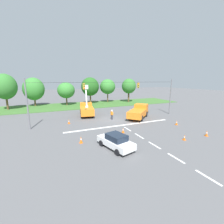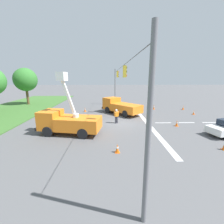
# 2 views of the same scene
# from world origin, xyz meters

# --- Properties ---
(ground_plane) EXTENTS (200.00, 200.00, 0.00)m
(ground_plane) POSITION_xyz_m (0.00, 0.00, 0.00)
(ground_plane) COLOR #565659
(grass_verge) EXTENTS (56.00, 12.00, 0.10)m
(grass_verge) POSITION_xyz_m (0.00, 18.00, 0.05)
(grass_verge) COLOR #3D6B2D
(grass_verge) RESTS_ON ground
(lane_markings) EXTENTS (17.60, 15.25, 0.01)m
(lane_markings) POSITION_xyz_m (0.00, -4.95, 0.00)
(lane_markings) COLOR silver
(lane_markings) RESTS_ON ground
(signal_gantry) EXTENTS (26.20, 0.33, 7.20)m
(signal_gantry) POSITION_xyz_m (0.02, -0.00, 4.25)
(signal_gantry) COLOR slate
(signal_gantry) RESTS_ON ground
(tree_far_west) EXTENTS (5.13, 5.20, 8.43)m
(tree_far_west) POSITION_xyz_m (-19.26, 18.37, 5.47)
(tree_far_west) COLOR brown
(tree_far_west) RESTS_ON ground
(tree_west) EXTENTS (5.38, 4.70, 7.63)m
(tree_west) POSITION_xyz_m (-13.58, 21.33, 4.65)
(tree_west) COLOR brown
(tree_west) RESTS_ON ground
(tree_centre) EXTENTS (4.67, 4.91, 6.37)m
(tree_centre) POSITION_xyz_m (-5.51, 19.68, 4.18)
(tree_centre) COLOR brown
(tree_centre) RESTS_ON ground
(tree_east) EXTENTS (5.24, 4.67, 7.76)m
(tree_east) POSITION_xyz_m (1.41, 19.97, 5.06)
(tree_east) COLOR brown
(tree_east) RESTS_ON ground
(tree_far_east) EXTENTS (4.81, 4.47, 7.26)m
(tree_far_east) POSITION_xyz_m (7.10, 20.33, 4.96)
(tree_far_east) COLOR brown
(tree_far_east) RESTS_ON ground
(tree_east_end) EXTENTS (4.39, 4.48, 7.42)m
(tree_east_end) POSITION_xyz_m (13.34, 18.03, 5.09)
(tree_east_end) COLOR brown
(tree_east_end) RESTS_ON ground
(utility_truck_bucket_lift) EXTENTS (3.49, 6.45, 6.04)m
(utility_truck_bucket_lift) POSITION_xyz_m (-3.34, 5.42, 1.33)
(utility_truck_bucket_lift) COLOR orange
(utility_truck_bucket_lift) RESTS_ON ground
(utility_truck_support_near) EXTENTS (6.47, 6.22, 2.35)m
(utility_truck_support_near) POSITION_xyz_m (5.11, -0.44, 1.18)
(utility_truck_support_near) COLOR orange
(utility_truck_support_near) RESTS_ON ground
(sedan_white) EXTENTS (2.82, 4.61, 1.56)m
(sedan_white) POSITION_xyz_m (-4.20, -10.46, 0.79)
(sedan_white) COLOR white
(sedan_white) RESTS_ON ground
(road_worker) EXTENTS (0.37, 0.61, 1.77)m
(road_worker) POSITION_xyz_m (0.02, 0.39, 1.00)
(road_worker) COLOR #383842
(road_worker) RESTS_ON ground
(traffic_cone_foreground_left) EXTENTS (0.36, 0.36, 0.80)m
(traffic_cone_foreground_left) POSITION_xyz_m (-7.23, -7.71, 0.40)
(traffic_cone_foreground_left) COLOR orange
(traffic_cone_foreground_left) RESTS_ON ground
(traffic_cone_foreground_right) EXTENTS (0.36, 0.36, 0.72)m
(traffic_cone_foreground_right) POSITION_xyz_m (-7.46, 0.72, 0.35)
(traffic_cone_foreground_right) COLOR orange
(traffic_cone_foreground_right) RESTS_ON ground
(traffic_cone_mid_left) EXTENTS (0.36, 0.36, 0.75)m
(traffic_cone_mid_left) POSITION_xyz_m (7.83, -11.84, 0.37)
(traffic_cone_mid_left) COLOR orange
(traffic_cone_mid_left) RESTS_ON ground
(traffic_cone_mid_right) EXTENTS (0.36, 0.36, 0.65)m
(traffic_cone_mid_right) POSITION_xyz_m (4.18, -11.67, 0.32)
(traffic_cone_mid_right) COLOR orange
(traffic_cone_mid_right) RESTS_ON ground
(traffic_cone_near_bucket) EXTENTS (0.36, 0.36, 0.72)m
(traffic_cone_near_bucket) POSITION_xyz_m (6.55, 5.26, 0.35)
(traffic_cone_near_bucket) COLOR orange
(traffic_cone_near_bucket) RESTS_ON ground
(traffic_cone_lane_edge_a) EXTENTS (0.36, 0.36, 0.78)m
(traffic_cone_lane_edge_a) POSITION_xyz_m (8.13, -6.69, 0.39)
(traffic_cone_lane_edge_a) COLOR orange
(traffic_cone_lane_edge_a) RESTS_ON ground
(traffic_cone_lane_edge_b) EXTENTS (0.36, 0.36, 0.73)m
(traffic_cone_lane_edge_b) POSITION_xyz_m (-1.33, -6.58, 0.36)
(traffic_cone_lane_edge_b) COLOR orange
(traffic_cone_lane_edge_b) RESTS_ON ground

